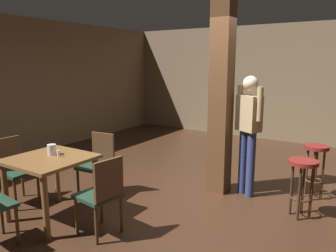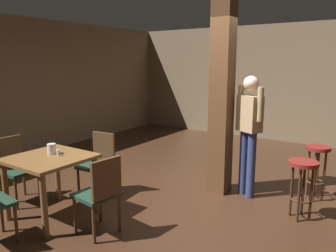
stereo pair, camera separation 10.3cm
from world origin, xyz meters
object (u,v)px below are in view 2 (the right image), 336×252
Objects in this scene: chair_north at (99,161)px; standing_person at (249,128)px; bar_stool_mid at (317,161)px; chair_west at (15,166)px; napkin_cup at (52,149)px; bar_stool_near at (302,176)px; chair_east at (100,192)px; salt_shaker at (58,153)px; dining_table at (50,168)px.

standing_person is (1.78, 1.16, 0.50)m from chair_north.
chair_north is 1.16× the size of bar_stool_mid.
chair_west is 0.82m from napkin_cup.
bar_stool_near is at bearing 18.07° from chair_north.
chair_north is at bearing 136.53° from chair_east.
chair_west reaches higher than bar_stool_near.
bar_stool_near is 0.71m from bar_stool_mid.
chair_north is 1.00× the size of chair_east.
salt_shaker is 0.05× the size of standing_person.
napkin_cup is 2.64m from standing_person.
salt_shaker is (-0.76, 0.05, 0.31)m from chair_east.
napkin_cup is (0.75, 0.06, 0.34)m from chair_west.
dining_table is 2.68m from standing_person.
napkin_cup is at bearing 176.25° from chair_east.
chair_east is at bearing -3.90° from salt_shaker.
salt_shaker reaches higher than bar_stool_near.
dining_table is 1.21× the size of bar_stool_near.
chair_east is 11.48× the size of salt_shaker.
bar_stool_near is (3.38, 1.66, 0.05)m from chair_west.
chair_north is 1.22× the size of bar_stool_near.
salt_shaker is at bearing -137.67° from bar_stool_mid.
napkin_cup is at bearing 4.82° from chair_west.
chair_west is 11.48× the size of salt_shaker.
chair_north is 1.17m from chair_east.
chair_north and chair_west have the same top height.
napkin_cup reaches higher than chair_east.
salt_shaker is (0.06, 0.08, 0.18)m from dining_table.
salt_shaker is (0.13, -0.01, -0.03)m from napkin_cup.
napkin_cup reaches higher than salt_shaker.
dining_table is 3.54m from bar_stool_mid.
standing_person is at bearing 46.39° from napkin_cup.
standing_person is 2.24× the size of bar_stool_mid.
bar_stool_mid is at bearing 34.77° from chair_west.
dining_table reaches higher than bar_stool_near.
chair_west reaches higher than salt_shaker.
bar_stool_near is at bearing 43.50° from chair_east.
napkin_cup is at bearing -92.78° from chair_north.
napkin_cup reaches higher than bar_stool_mid.
chair_east is at bearing -126.98° from bar_stool_mid.
standing_person reaches higher than bar_stool_mid.
napkin_cup is 1.69× the size of salt_shaker.
napkin_cup is 3.09m from bar_stool_near.
chair_west is (-0.78, -0.81, 0.00)m from chair_north.
chair_east is at bearing -43.47° from chair_north.
dining_table is at bearing -1.82° from chair_west.
chair_north is 2.19m from standing_person.
salt_shaker is at bearing 53.77° from dining_table.
dining_table is at bearing -131.22° from standing_person.
dining_table is 1.00× the size of chair_east.
chair_west is 4.16m from bar_stool_mid.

